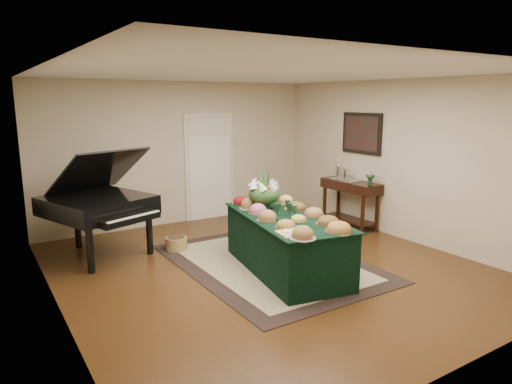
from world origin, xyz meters
TOP-DOWN VIEW (x-y plane):
  - ground at (0.00, 0.00)m, footprint 6.00×6.00m
  - area_rug at (0.12, 0.13)m, footprint 2.38×3.33m
  - kitchen_doorway at (0.60, 2.97)m, footprint 1.05×0.07m
  - buffet_table at (0.14, -0.25)m, footprint 1.40×2.34m
  - food_platters at (0.16, -0.24)m, footprint 1.22×2.27m
  - cutting_board at (-0.29, -0.96)m, footprint 0.38×0.38m
  - green_goblets at (0.18, -0.22)m, footprint 0.31×0.39m
  - floral_centerpiece at (0.13, 0.28)m, footprint 0.48×0.48m
  - grand_piano at (-1.86, 1.81)m, footprint 1.70×1.88m
  - wicker_basket at (-0.80, 1.41)m, footprint 0.34×0.34m
  - mahogany_sideboard at (2.49, 0.94)m, footprint 0.45×1.20m
  - tea_service at (2.50, 1.16)m, footprint 0.34×0.58m
  - pink_bouquet at (2.50, 0.47)m, footprint 0.19×0.19m
  - wall_painting at (2.72, 0.94)m, footprint 0.05×0.95m

SIDE VIEW (x-z plane):
  - ground at x=0.00m, z-range 0.00..0.00m
  - area_rug at x=0.12m, z-range 0.00..0.01m
  - wicker_basket at x=-0.80m, z-range 0.00..0.21m
  - buffet_table at x=0.14m, z-range 0.00..0.79m
  - mahogany_sideboard at x=2.49m, z-range 0.24..1.12m
  - grand_piano at x=-1.86m, z-range -0.01..1.63m
  - cutting_board at x=-0.29m, z-range 0.78..0.87m
  - food_platters at x=0.16m, z-range 0.77..0.90m
  - green_goblets at x=0.18m, z-range 0.79..0.97m
  - tea_service at x=2.50m, z-range 0.85..1.15m
  - kitchen_doorway at x=0.60m, z-range -0.03..2.07m
  - pink_bouquet at x=2.50m, z-range 0.92..1.16m
  - floral_centerpiece at x=0.13m, z-range 0.83..1.31m
  - wall_painting at x=2.72m, z-range 1.38..2.12m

